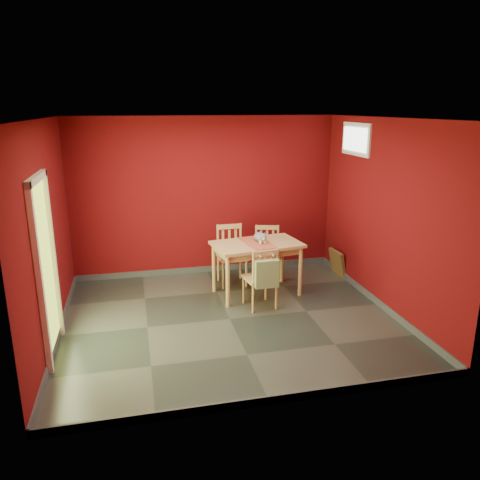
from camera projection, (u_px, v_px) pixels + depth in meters
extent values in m
plane|color=#2D342D|center=(230.00, 319.00, 6.49)|extent=(4.50, 4.50, 0.00)
plane|color=#5F090C|center=(205.00, 197.00, 7.99)|extent=(4.50, 0.00, 4.50)
plane|color=#5F090C|center=(274.00, 277.00, 4.24)|extent=(4.50, 0.00, 4.50)
plane|color=#5F090C|center=(47.00, 235.00, 5.63)|extent=(0.00, 4.00, 4.00)
plane|color=#5F090C|center=(385.00, 216.00, 6.60)|extent=(0.00, 4.00, 4.00)
plane|color=white|center=(228.00, 118.00, 5.74)|extent=(4.50, 4.50, 0.00)
cube|color=#3F4244|center=(207.00, 269.00, 8.34)|extent=(4.50, 0.02, 0.10)
cube|color=#3F4244|center=(271.00, 400.00, 4.61)|extent=(4.50, 0.02, 0.10)
cube|color=#3F4244|center=(59.00, 333.00, 5.99)|extent=(0.03, 4.00, 0.10)
cube|color=#3F4244|center=(377.00, 301.00, 6.96)|extent=(0.03, 4.00, 0.10)
cube|color=#B7D838|center=(45.00, 271.00, 5.35)|extent=(0.02, 0.85, 2.05)
cube|color=white|center=(40.00, 282.00, 4.91)|extent=(0.06, 0.08, 2.13)
cube|color=white|center=(53.00, 256.00, 5.78)|extent=(0.06, 0.08, 2.13)
cube|color=white|center=(36.00, 179.00, 5.06)|extent=(0.06, 1.01, 0.08)
cube|color=white|center=(356.00, 139.00, 7.26)|extent=(0.03, 0.90, 0.50)
cube|color=white|center=(355.00, 139.00, 7.26)|extent=(0.02, 0.76, 0.36)
cube|color=silver|center=(292.00, 250.00, 8.62)|extent=(0.08, 0.02, 0.12)
cube|color=tan|center=(257.00, 244.00, 7.16)|extent=(1.42, 0.95, 0.04)
cube|color=tan|center=(257.00, 249.00, 7.19)|extent=(1.27, 0.80, 0.11)
cylinder|color=tan|center=(228.00, 282.00, 6.78)|extent=(0.06, 0.06, 0.78)
cylinder|color=tan|center=(214.00, 268.00, 7.36)|extent=(0.06, 0.06, 0.78)
cylinder|color=tan|center=(300.00, 272.00, 7.20)|extent=(0.06, 0.06, 0.78)
cylinder|color=tan|center=(282.00, 259.00, 7.77)|extent=(0.06, 0.06, 0.78)
cube|color=#B84E33|center=(257.00, 243.00, 7.16)|extent=(0.46, 0.79, 0.01)
cube|color=#B84E33|center=(263.00, 262.00, 6.86)|extent=(0.36, 0.06, 0.37)
cube|color=tan|center=(232.00, 257.00, 7.67)|extent=(0.46, 0.46, 0.04)
cylinder|color=tan|center=(223.00, 276.00, 7.51)|extent=(0.04, 0.04, 0.44)
cylinder|color=tan|center=(218.00, 268.00, 7.87)|extent=(0.04, 0.04, 0.44)
cylinder|color=tan|center=(246.00, 274.00, 7.60)|extent=(0.04, 0.04, 0.44)
cylinder|color=tan|center=(241.00, 266.00, 7.96)|extent=(0.04, 0.04, 0.44)
cylinder|color=tan|center=(218.00, 239.00, 7.73)|extent=(0.04, 0.04, 0.49)
cylinder|color=tan|center=(241.00, 237.00, 7.82)|extent=(0.04, 0.04, 0.49)
cube|color=tan|center=(229.00, 227.00, 7.72)|extent=(0.41, 0.04, 0.08)
cube|color=tan|center=(223.00, 241.00, 7.77)|extent=(0.04, 0.02, 0.38)
cube|color=tan|center=(229.00, 241.00, 7.79)|extent=(0.04, 0.02, 0.38)
cube|color=tan|center=(236.00, 240.00, 7.82)|extent=(0.04, 0.02, 0.38)
cube|color=tan|center=(267.00, 256.00, 7.81)|extent=(0.53, 0.53, 0.04)
cylinder|color=tan|center=(256.00, 272.00, 7.70)|extent=(0.04, 0.04, 0.42)
cylinder|color=tan|center=(256.00, 265.00, 8.06)|extent=(0.04, 0.04, 0.42)
cylinder|color=tan|center=(278.00, 273.00, 7.69)|extent=(0.04, 0.04, 0.42)
cylinder|color=tan|center=(277.00, 265.00, 8.04)|extent=(0.04, 0.04, 0.42)
cylinder|color=tan|center=(256.00, 238.00, 7.92)|extent=(0.04, 0.04, 0.46)
cylinder|color=tan|center=(278.00, 238.00, 7.91)|extent=(0.04, 0.04, 0.46)
cube|color=tan|center=(267.00, 227.00, 7.87)|extent=(0.38, 0.14, 0.07)
cube|color=tan|center=(261.00, 240.00, 7.93)|extent=(0.04, 0.03, 0.36)
cube|color=tan|center=(267.00, 241.00, 7.93)|extent=(0.04, 0.03, 0.36)
cube|color=tan|center=(273.00, 241.00, 7.92)|extent=(0.04, 0.03, 0.36)
cube|color=tan|center=(260.00, 278.00, 6.79)|extent=(0.48, 0.48, 0.04)
cylinder|color=tan|center=(266.00, 287.00, 7.08)|extent=(0.04, 0.04, 0.42)
cylinder|color=tan|center=(276.00, 296.00, 6.76)|extent=(0.04, 0.04, 0.42)
cylinder|color=tan|center=(244.00, 290.00, 6.96)|extent=(0.04, 0.04, 0.42)
cylinder|color=tan|center=(253.00, 299.00, 6.63)|extent=(0.04, 0.04, 0.42)
cylinder|color=tan|center=(277.00, 264.00, 6.62)|extent=(0.04, 0.04, 0.46)
cylinder|color=tan|center=(253.00, 267.00, 6.50)|extent=(0.04, 0.04, 0.46)
cube|color=tan|center=(266.00, 253.00, 6.51)|extent=(0.39, 0.09, 0.07)
cube|color=tan|center=(272.00, 268.00, 6.61)|extent=(0.04, 0.03, 0.36)
cube|color=tan|center=(265.00, 269.00, 6.57)|extent=(0.04, 0.03, 0.36)
cube|color=tan|center=(259.00, 269.00, 6.54)|extent=(0.04, 0.03, 0.36)
cube|color=#7E9961|center=(267.00, 274.00, 6.51)|extent=(0.34, 0.10, 0.40)
cylinder|color=#7E9961|center=(259.00, 255.00, 6.47)|extent=(0.02, 0.17, 0.02)
cylinder|color=#7E9961|center=(272.00, 254.00, 6.52)|extent=(0.02, 0.17, 0.02)
cube|color=brown|center=(337.00, 263.00, 8.13)|extent=(0.17, 0.45, 0.45)
cube|color=black|center=(337.00, 263.00, 8.13)|extent=(0.12, 0.32, 0.31)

